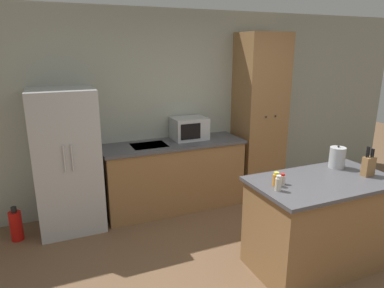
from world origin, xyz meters
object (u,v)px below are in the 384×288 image
Objects in this scene: refrigerator at (67,161)px; knife_block at (368,166)px; spice_bottle_amber_oil at (278,184)px; pantry_cabinet at (259,116)px; spice_bottle_short_red at (276,179)px; fire_extinguisher at (16,225)px; spice_bottle_tall_dark at (282,179)px; kettle at (337,158)px; microwave at (189,128)px.

refrigerator is 5.64× the size of knife_block.
spice_bottle_amber_oil is (-1.02, 0.04, -0.04)m from knife_block.
pantry_cabinet is 2.13m from spice_bottle_amber_oil.
spice_bottle_amber_oil is (-0.05, -0.10, 0.00)m from spice_bottle_short_red.
refrigerator reaches higher than fire_extinguisher.
spice_bottle_tall_dark is at bearing -117.50° from pantry_cabinet.
pantry_cabinet is at bearing 60.65° from spice_bottle_short_red.
refrigerator is 2.68m from pantry_cabinet.
spice_bottle_tall_dark is 0.17m from spice_bottle_amber_oil.
kettle is at bearing 10.24° from spice_bottle_short_red.
knife_block reaches higher than kettle.
kettle reaches higher than spice_bottle_tall_dark.
kettle reaches higher than spice_bottle_short_red.
pantry_cabinet reaches higher than microwave.
knife_block is at bearing -9.48° from spice_bottle_tall_dark.
spice_bottle_tall_dark is at bearing -44.06° from refrigerator.
spice_bottle_short_red is at bearing 62.91° from spice_bottle_amber_oil.
knife_block is 3.80m from fire_extinguisher.
pantry_cabinet is 5.06× the size of microwave.
pantry_cabinet reaches higher than kettle.
refrigerator is 0.90m from fire_extinguisher.
pantry_cabinet reaches higher than refrigerator.
knife_block is (2.64, -1.84, 0.18)m from refrigerator.
pantry_cabinet is at bearing -3.48° from microwave.
kettle is at bearing 10.48° from spice_bottle_tall_dark.
pantry_cabinet reaches higher than spice_bottle_tall_dark.
microwave reaches higher than kettle.
knife_block is 0.31m from kettle.
spice_bottle_amber_oil is at bearing 177.72° from knife_block.
spice_bottle_tall_dark is 0.76× the size of spice_bottle_short_red.
refrigerator is at bearing -178.95° from pantry_cabinet.
refrigerator is 12.90× the size of spice_bottle_short_red.
kettle is at bearing -24.96° from fire_extinguisher.
spice_bottle_short_red is 0.11m from spice_bottle_amber_oil.
fire_extinguisher is (-2.36, 1.62, -0.78)m from spice_bottle_tall_dark.
microwave is at bearing 95.16° from spice_bottle_tall_dark.
spice_bottle_short_red is 0.93× the size of spice_bottle_amber_oil.
pantry_cabinet is 16.60× the size of spice_bottle_amber_oil.
spice_bottle_amber_oil is (1.62, -1.80, 0.14)m from refrigerator.
microwave is 1.54× the size of knife_block.
spice_bottle_tall_dark is at bearing 40.17° from spice_bottle_amber_oil.
microwave is 3.52× the size of spice_bottle_short_red.
kettle is at bearing 108.26° from knife_block.
knife_block is 3.00× the size of spice_bottle_tall_dark.
knife_block is 2.13× the size of spice_bottle_amber_oil.
knife_block is 2.29× the size of spice_bottle_short_red.
microwave is at bearing 176.52° from pantry_cabinet.
kettle is (0.80, 0.15, 0.06)m from spice_bottle_tall_dark.
spice_bottle_tall_dark is 0.24× the size of fire_extinguisher.
pantry_cabinet is 3.42m from fire_extinguisher.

